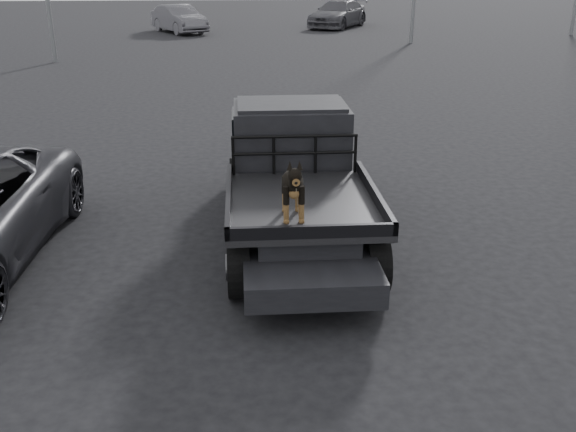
{
  "coord_description": "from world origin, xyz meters",
  "views": [
    {
      "loc": [
        -0.38,
        -6.51,
        3.82
      ],
      "look_at": [
        0.08,
        -0.3,
        1.31
      ],
      "focal_mm": 40.0,
      "sensor_mm": 36.0,
      "label": 1
    }
  ],
  "objects_px": {
    "flatbed_ute": "(296,208)",
    "distant_car_a": "(179,19)",
    "distant_car_b": "(338,14)",
    "dog": "(293,188)"
  },
  "relations": [
    {
      "from": "flatbed_ute",
      "to": "dog",
      "type": "height_order",
      "value": "dog"
    },
    {
      "from": "flatbed_ute",
      "to": "distant_car_a",
      "type": "relative_size",
      "value": 1.22
    },
    {
      "from": "flatbed_ute",
      "to": "distant_car_b",
      "type": "relative_size",
      "value": 1.02
    },
    {
      "from": "distant_car_b",
      "to": "distant_car_a",
      "type": "bearing_deg",
      "value": -135.3
    },
    {
      "from": "dog",
      "to": "distant_car_a",
      "type": "distance_m",
      "value": 29.95
    },
    {
      "from": "distant_car_a",
      "to": "distant_car_b",
      "type": "height_order",
      "value": "distant_car_b"
    },
    {
      "from": "flatbed_ute",
      "to": "distant_car_a",
      "type": "height_order",
      "value": "distant_car_a"
    },
    {
      "from": "dog",
      "to": "distant_car_b",
      "type": "bearing_deg",
      "value": 80.64
    },
    {
      "from": "flatbed_ute",
      "to": "distant_car_b",
      "type": "xyz_separation_m",
      "value": [
        5.11,
        30.54,
        0.31
      ]
    },
    {
      "from": "distant_car_b",
      "to": "dog",
      "type": "bearing_deg",
      "value": -68.93
    }
  ]
}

